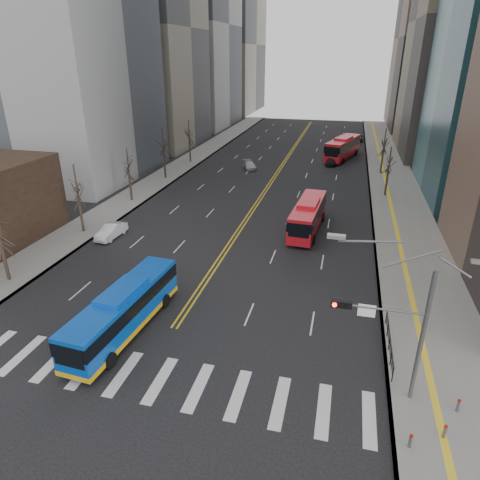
% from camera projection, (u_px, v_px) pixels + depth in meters
% --- Properties ---
extents(ground, '(220.00, 220.00, 0.00)m').
position_uv_depth(ground, '(142.00, 377.00, 25.29)').
color(ground, black).
extents(sidewalk_right, '(7.00, 130.00, 0.15)m').
position_uv_depth(sidewalk_right, '(394.00, 186.00, 61.35)').
color(sidewalk_right, gray).
rests_on(sidewalk_right, ground).
extents(sidewalk_left, '(5.00, 130.00, 0.15)m').
position_uv_depth(sidewalk_left, '(173.00, 171.00, 68.92)').
color(sidewalk_left, gray).
rests_on(sidewalk_left, ground).
extents(crosswalk, '(26.70, 4.00, 0.01)m').
position_uv_depth(crosswalk, '(142.00, 377.00, 25.29)').
color(crosswalk, silver).
rests_on(crosswalk, ground).
extents(centerline, '(0.55, 100.00, 0.01)m').
position_uv_depth(centerline, '(283.00, 163.00, 74.16)').
color(centerline, gold).
rests_on(centerline, ground).
extents(office_towers, '(83.00, 134.00, 58.00)m').
position_uv_depth(office_towers, '(301.00, 14.00, 76.53)').
color(office_towers, '#9C9C9F').
rests_on(office_towers, ground).
extents(signal_mast, '(5.37, 0.37, 9.39)m').
position_uv_depth(signal_mast, '(395.00, 322.00, 22.05)').
color(signal_mast, slate).
rests_on(signal_mast, ground).
extents(pedestrian_railing, '(0.06, 6.06, 1.02)m').
position_uv_depth(pedestrian_railing, '(390.00, 341.00, 27.11)').
color(pedestrian_railing, black).
rests_on(pedestrian_railing, sidewalk_right).
extents(bollards, '(2.87, 3.17, 0.78)m').
position_uv_depth(bollards, '(439.00, 425.00, 21.30)').
color(bollards, slate).
rests_on(bollards, sidewalk_right).
extents(street_trees, '(35.20, 47.20, 7.60)m').
position_uv_depth(street_trees, '(206.00, 159.00, 55.63)').
color(street_trees, '#2E231C').
rests_on(street_trees, ground).
extents(blue_bus, '(3.23, 11.34, 3.28)m').
position_uv_depth(blue_bus, '(124.00, 309.00, 28.84)').
color(blue_bus, '#0C48BB').
rests_on(blue_bus, ground).
extents(red_bus_near, '(3.21, 10.69, 3.36)m').
position_uv_depth(red_bus_near, '(308.00, 214.00, 45.42)').
color(red_bus_near, red).
rests_on(red_bus_near, ground).
extents(red_bus_far, '(6.11, 12.60, 3.87)m').
position_uv_depth(red_bus_far, '(343.00, 147.00, 76.83)').
color(red_bus_far, red).
rests_on(red_bus_far, ground).
extents(car_white, '(1.76, 4.30, 1.39)m').
position_uv_depth(car_white, '(111.00, 231.00, 44.17)').
color(car_white, silver).
rests_on(car_white, ground).
extents(car_dark_mid, '(1.76, 4.27, 1.45)m').
position_uv_depth(car_dark_mid, '(331.00, 161.00, 72.91)').
color(car_dark_mid, black).
rests_on(car_dark_mid, ground).
extents(car_silver, '(3.36, 4.58, 1.23)m').
position_uv_depth(car_silver, '(249.00, 165.00, 70.47)').
color(car_silver, '#ADACB2').
rests_on(car_silver, ground).
extents(car_dark_far, '(2.38, 4.83, 1.32)m').
position_uv_depth(car_dark_far, '(358.00, 138.00, 92.66)').
color(car_dark_far, black).
rests_on(car_dark_far, ground).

